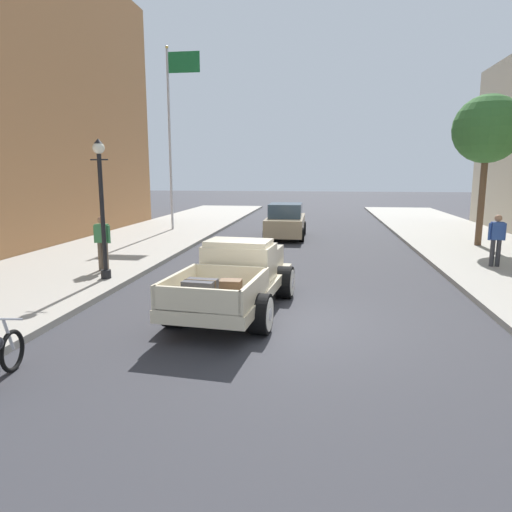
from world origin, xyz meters
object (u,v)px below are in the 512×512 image
(car_background_tan, at_px, (286,222))
(pedestrian_sidewalk_right, at_px, (497,237))
(street_lamp_near, at_px, (102,199))
(flagpole, at_px, (173,119))
(street_tree_second, at_px, (488,130))
(hotrod_truck_cream, at_px, (238,276))
(pedestrian_sidewalk_left, at_px, (102,240))

(car_background_tan, bearing_deg, pedestrian_sidewalk_right, -43.14)
(car_background_tan, distance_m, street_lamp_near, 11.09)
(pedestrian_sidewalk_right, height_order, flagpole, flagpole)
(car_background_tan, bearing_deg, street_tree_second, -15.07)
(car_background_tan, bearing_deg, hotrod_truck_cream, -90.75)
(hotrod_truck_cream, xyz_separation_m, pedestrian_sidewalk_right, (7.35, 5.16, 0.33))
(hotrod_truck_cream, height_order, pedestrian_sidewalk_left, pedestrian_sidewalk_left)
(hotrod_truck_cream, relative_size, flagpole, 0.55)
(pedestrian_sidewalk_left, distance_m, street_tree_second, 15.15)
(pedestrian_sidewalk_left, xyz_separation_m, street_tree_second, (12.99, 6.87, 3.68))
(hotrod_truck_cream, distance_m, car_background_tan, 11.90)
(hotrod_truck_cream, height_order, street_lamp_near, street_lamp_near)
(hotrod_truck_cream, height_order, street_tree_second, street_tree_second)
(pedestrian_sidewalk_right, height_order, street_lamp_near, street_lamp_near)
(pedestrian_sidewalk_left, distance_m, street_lamp_near, 1.76)
(pedestrian_sidewalk_right, relative_size, flagpole, 0.18)
(pedestrian_sidewalk_right, xyz_separation_m, street_tree_second, (0.92, 4.56, 3.68))
(car_background_tan, relative_size, pedestrian_sidewalk_left, 2.61)
(hotrod_truck_cream, bearing_deg, pedestrian_sidewalk_right, 35.03)
(hotrod_truck_cream, bearing_deg, street_tree_second, 49.56)
(car_background_tan, height_order, street_tree_second, street_tree_second)
(car_background_tan, xyz_separation_m, pedestrian_sidewalk_left, (-4.86, -9.06, 0.32))
(hotrod_truck_cream, relative_size, pedestrian_sidewalk_left, 3.06)
(street_lamp_near, xyz_separation_m, flagpole, (-1.59, 11.42, 3.39))
(pedestrian_sidewalk_left, relative_size, street_tree_second, 0.28)
(hotrod_truck_cream, relative_size, street_tree_second, 0.84)
(street_tree_second, bearing_deg, flagpole, 165.93)
(hotrod_truck_cream, height_order, flagpole, flagpole)
(car_background_tan, bearing_deg, street_lamp_near, -113.02)
(pedestrian_sidewalk_right, bearing_deg, street_lamp_near, -163.74)
(street_lamp_near, bearing_deg, pedestrian_sidewalk_right, 16.26)
(car_background_tan, relative_size, street_lamp_near, 1.12)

